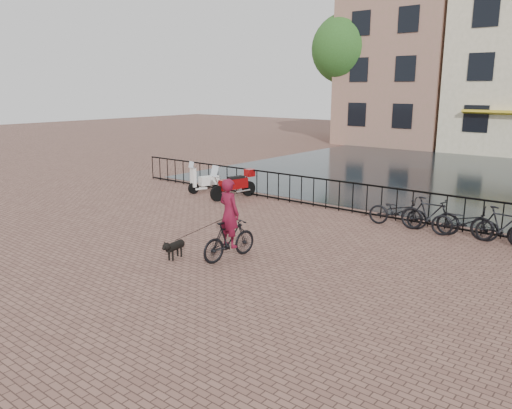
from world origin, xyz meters
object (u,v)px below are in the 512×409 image
Objects in this scene: cyclist at (229,224)px; dog at (175,248)px; motorcycle at (233,181)px; scooter at (206,176)px.

cyclist is 1.45m from dog.
dog is 6.75m from motorcycle.
dog is 0.53× the size of scooter.
dog is 0.40× the size of motorcycle.
scooter is (-4.95, 6.07, 0.40)m from dog.
motorcycle is at bearing -42.42° from cyclist.
dog is at bearing -35.61° from scooter.
cyclist is at bearing -26.17° from scooter.
scooter is (-1.63, 0.21, -0.02)m from motorcycle.
dog is at bearing -48.38° from motorcycle.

